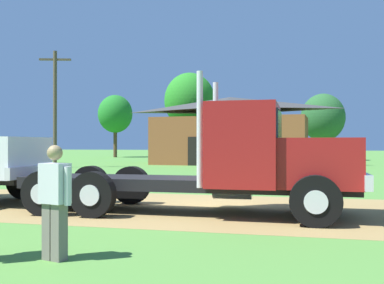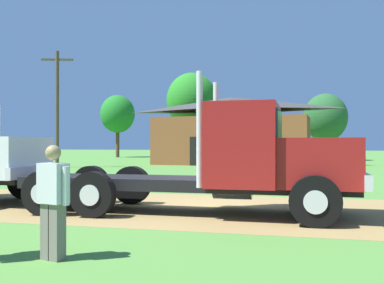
% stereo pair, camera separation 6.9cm
% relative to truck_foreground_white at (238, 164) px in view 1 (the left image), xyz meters
% --- Properties ---
extents(ground_plane, '(200.00, 200.00, 0.00)m').
position_rel_truck_foreground_white_xyz_m(ground_plane, '(-0.70, 0.76, -1.21)').
color(ground_plane, '#508837').
extents(dirt_track, '(120.00, 6.05, 0.01)m').
position_rel_truck_foreground_white_xyz_m(dirt_track, '(-0.70, 0.76, -1.21)').
color(dirt_track, '#987C48').
rests_on(dirt_track, ground_plane).
extents(truck_foreground_white, '(8.26, 2.76, 3.29)m').
position_rel_truck_foreground_white_xyz_m(truck_foreground_white, '(0.00, 0.00, 0.00)').
color(truck_foreground_white, black).
rests_on(truck_foreground_white, ground_plane).
extents(visitor_standing_near, '(0.59, 0.36, 1.67)m').
position_rel_truck_foreground_white_xyz_m(visitor_standing_near, '(-2.04, -4.73, -0.32)').
color(visitor_standing_near, silver).
rests_on(visitor_standing_near, ground_plane).
extents(shed_building, '(12.91, 6.51, 5.44)m').
position_rel_truck_foreground_white_xyz_m(shed_building, '(-4.01, 25.15, 1.41)').
color(shed_building, brown).
rests_on(shed_building, ground_plane).
extents(utility_pole_near, '(2.15, 0.75, 8.17)m').
position_rel_truck_foreground_white_xyz_m(utility_pole_near, '(-15.21, 17.54, 3.13)').
color(utility_pole_near, brown).
rests_on(utility_pole_near, ground_plane).
extents(tree_left, '(4.20, 4.20, 7.62)m').
position_rel_truck_foreground_white_xyz_m(tree_left, '(-20.49, 40.30, 4.07)').
color(tree_left, '#513823').
rests_on(tree_left, ground_plane).
extents(tree_mid, '(5.00, 5.00, 8.67)m').
position_rel_truck_foreground_white_xyz_m(tree_mid, '(-9.12, 32.22, 4.69)').
color(tree_mid, '#513823').
rests_on(tree_mid, ground_plane).
extents(tree_right, '(4.32, 4.32, 6.66)m').
position_rel_truck_foreground_white_xyz_m(tree_right, '(3.71, 35.76, 3.06)').
color(tree_right, '#513823').
rests_on(tree_right, ground_plane).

